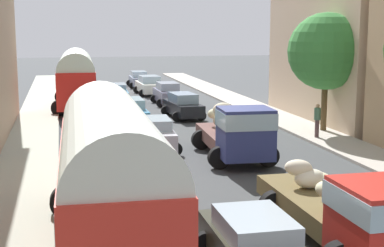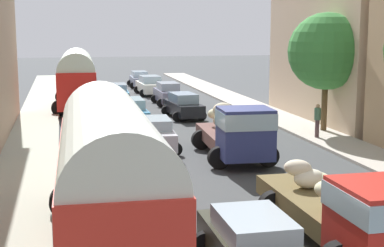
# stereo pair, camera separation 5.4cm
# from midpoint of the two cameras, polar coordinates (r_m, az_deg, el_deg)

# --- Properties ---
(ground_plane) EXTENTS (154.00, 154.00, 0.00)m
(ground_plane) POSITION_cam_midpoint_polar(r_m,az_deg,el_deg) (34.36, -2.86, -0.01)
(ground_plane) COLOR #3F4244
(sidewalk_left) EXTENTS (2.50, 70.00, 0.14)m
(sidewalk_left) POSITION_cam_midpoint_polar(r_m,az_deg,el_deg) (33.89, -15.03, -0.34)
(sidewalk_left) COLOR #A8AD9B
(sidewalk_left) RESTS_ON ground
(sidewalk_right) EXTENTS (2.50, 70.00, 0.14)m
(sidewalk_right) POSITION_cam_midpoint_polar(r_m,az_deg,el_deg) (36.28, 8.49, 0.51)
(sidewalk_right) COLOR #B2ABA0
(sidewalk_right) RESTS_ON ground
(building_right_2) EXTENTS (4.72, 12.51, 12.49)m
(building_right_2) POSITION_cam_midpoint_polar(r_m,az_deg,el_deg) (36.56, 14.59, 10.09)
(building_right_2) COLOR beige
(building_right_2) RESTS_ON ground
(parked_bus_0) EXTENTS (3.40, 9.68, 3.93)m
(parked_bus_0) POSITION_cam_midpoint_polar(r_m,az_deg,el_deg) (14.61, -8.08, -4.44)
(parked_bus_0) COLOR red
(parked_bus_0) RESTS_ON ground
(parked_bus_1) EXTENTS (3.48, 10.04, 4.04)m
(parked_bus_1) POSITION_cam_midpoint_polar(r_m,az_deg,el_deg) (41.14, -11.27, 4.52)
(parked_bus_1) COLOR red
(parked_bus_1) RESTS_ON ground
(cargo_truck_0) EXTENTS (2.98, 6.95, 2.21)m
(cargo_truck_0) POSITION_cam_midpoint_polar(r_m,az_deg,el_deg) (15.11, 15.53, -8.11)
(cargo_truck_0) COLOR red
(cargo_truck_0) RESTS_ON ground
(cargo_truck_1) EXTENTS (3.12, 6.55, 2.47)m
(cargo_truck_1) POSITION_cam_midpoint_polar(r_m,az_deg,el_deg) (24.61, 4.28, -0.77)
(cargo_truck_1) COLOR navy
(cargo_truck_1) RESTS_ON ground
(car_0) EXTENTS (2.34, 4.48, 1.55)m
(car_0) POSITION_cam_midpoint_polar(r_m,az_deg,el_deg) (36.39, -0.94, 1.77)
(car_0) COLOR black
(car_0) RESTS_ON ground
(car_1) EXTENTS (2.16, 4.09, 1.63)m
(car_1) POSITION_cam_midpoint_polar(r_m,az_deg,el_deg) (42.57, -2.43, 2.93)
(car_1) COLOR gray
(car_1) RESTS_ON ground
(car_2) EXTENTS (2.43, 4.42, 1.59)m
(car_2) POSITION_cam_midpoint_polar(r_m,az_deg,el_deg) (48.94, -4.21, 3.75)
(car_2) COLOR silver
(car_2) RESTS_ON ground
(car_3) EXTENTS (2.14, 4.10, 1.51)m
(car_3) POSITION_cam_midpoint_polar(r_m,az_deg,el_deg) (55.00, -5.25, 4.32)
(car_3) COLOR slate
(car_3) RESTS_ON ground
(car_4) EXTENTS (2.31, 4.20, 1.40)m
(car_4) POSITION_cam_midpoint_polar(r_m,az_deg,el_deg) (13.77, 6.03, -11.58)
(car_4) COLOR #2D2D1F
(car_4) RESTS_ON ground
(car_5) EXTENTS (2.32, 4.26, 1.51)m
(car_5) POSITION_cam_midpoint_polar(r_m,az_deg,el_deg) (26.87, -3.78, -1.03)
(car_5) COLOR silver
(car_5) RESTS_ON ground
(car_6) EXTENTS (2.31, 4.39, 1.59)m
(car_6) POSITION_cam_midpoint_polar(r_m,az_deg,el_deg) (33.54, -6.15, 1.09)
(car_6) COLOR #4192C4
(car_6) RESTS_ON ground
(car_7) EXTENTS (2.44, 4.37, 1.46)m
(car_7) POSITION_cam_midpoint_polar(r_m,az_deg,el_deg) (43.67, -7.53, 2.94)
(car_7) COLOR #3C98CF
(car_7) RESTS_ON ground
(pedestrian_0) EXTENTS (0.45, 0.45, 1.83)m
(pedestrian_0) POSITION_cam_midpoint_polar(r_m,az_deg,el_deg) (29.90, 12.08, 0.41)
(pedestrian_0) COLOR brown
(pedestrian_0) RESTS_ON ground
(roadside_tree_2) EXTENTS (4.07, 4.07, 6.39)m
(roadside_tree_2) POSITION_cam_midpoint_polar(r_m,az_deg,el_deg) (31.75, 12.90, 6.87)
(roadside_tree_2) COLOR brown
(roadside_tree_2) RESTS_ON ground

